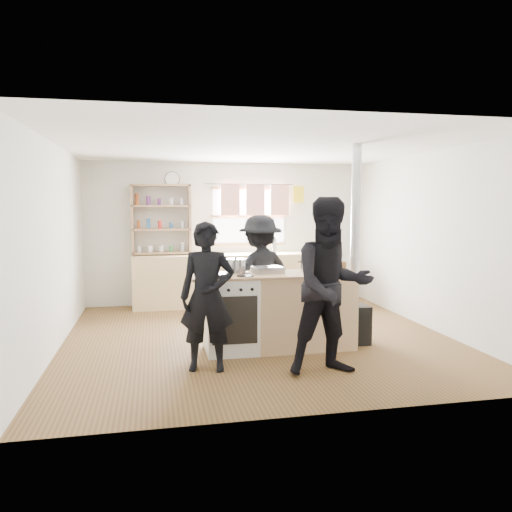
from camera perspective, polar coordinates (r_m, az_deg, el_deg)
name	(u,v)px	position (r m, az deg, el deg)	size (l,w,h in m)	color
ground	(258,338)	(6.71, 0.24, -9.33)	(5.00, 5.00, 0.01)	brown
back_counter	(232,280)	(8.76, -2.75, -2.70)	(3.40, 0.55, 0.90)	#D9BB83
shelving_unit	(161,219)	(8.68, -10.77, 4.17)	(1.00, 0.28, 1.20)	tan
thermos	(274,246)	(8.84, 2.09, 1.20)	(0.10, 0.10, 0.27)	silver
cooking_island	(279,311)	(6.11, 2.64, -6.31)	(1.97, 0.64, 0.93)	white
skillet_greens	(217,275)	(5.72, -4.46, -2.16)	(0.45, 0.45, 0.05)	black
roast_tray	(268,269)	(6.06, 1.35, -1.55)	(0.38, 0.31, 0.08)	silver
stockpot_stove	(236,266)	(6.06, -2.31, -1.12)	(0.24, 0.24, 0.20)	#B7B7BA
stockpot_counter	(312,264)	(6.19, 6.45, -0.91)	(0.29, 0.29, 0.22)	silver
bread_board	(336,267)	(6.27, 9.15, -1.30)	(0.31, 0.25, 0.12)	tan
flue_heater	(354,292)	(6.44, 11.16, -4.10)	(0.35, 0.35, 2.50)	black
person_near_left	(207,297)	(5.30, -5.60, -4.64)	(0.58, 0.38, 1.58)	black
person_near_right	(332,286)	(5.20, 8.65, -3.45)	(0.89, 0.70, 1.84)	black
person_far	(260,274)	(6.85, 0.48, -2.08)	(1.04, 0.60, 1.62)	black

